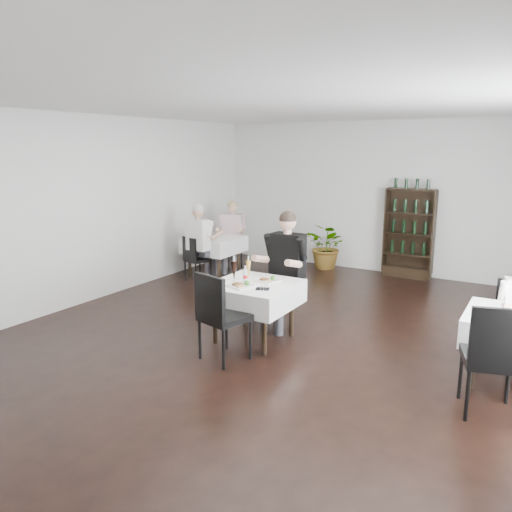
{
  "coord_description": "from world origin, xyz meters",
  "views": [
    {
      "loc": [
        2.87,
        -5.32,
        2.47
      ],
      "look_at": [
        -0.39,
        0.2,
        1.08
      ],
      "focal_mm": 35.0,
      "sensor_mm": 36.0,
      "label": 1
    }
  ],
  "objects": [
    {
      "name": "room_shell",
      "position": [
        0.0,
        0.0,
        1.5
      ],
      "size": [
        9.0,
        9.0,
        9.0
      ],
      "color": "black",
      "rests_on": "ground"
    },
    {
      "name": "main_table",
      "position": [
        -0.3,
        0.0,
        0.62
      ],
      "size": [
        1.03,
        1.03,
        0.77
      ],
      "color": "black",
      "rests_on": "ground"
    },
    {
      "name": "main_chair_far",
      "position": [
        -0.43,
        0.85,
        0.55
      ],
      "size": [
        0.51,
        0.51,
        0.96
      ],
      "color": "black",
      "rests_on": "ground"
    },
    {
      "name": "right_chair_near",
      "position": [
        2.58,
        -0.54,
        0.63
      ],
      "size": [
        0.63,
        0.63,
        1.11
      ],
      "color": "black",
      "rests_on": "ground"
    },
    {
      "name": "napkin_cutlery",
      "position": [
        -0.06,
        -0.19,
        0.78
      ],
      "size": [
        0.2,
        0.18,
        0.02
      ],
      "color": "black",
      "rests_on": "main_table"
    },
    {
      "name": "pilsner_lager",
      "position": [
        -0.47,
        0.14,
        0.9
      ],
      "size": [
        0.07,
        0.07,
        0.31
      ],
      "color": "#C28B31",
      "rests_on": "main_table"
    },
    {
      "name": "plate_far",
      "position": [
        -0.18,
        0.15,
        0.79
      ],
      "size": [
        0.3,
        0.3,
        0.08
      ],
      "color": "white",
      "rests_on": "main_table"
    },
    {
      "name": "left_table",
      "position": [
        -2.7,
        2.5,
        0.62
      ],
      "size": [
        0.98,
        0.98,
        0.77
      ],
      "color": "black",
      "rests_on": "ground"
    },
    {
      "name": "diner_left_near",
      "position": [
        -2.62,
        1.98,
        0.86
      ],
      "size": [
        0.57,
        0.57,
        1.48
      ],
      "color": "#3A3940",
      "rests_on": "ground"
    },
    {
      "name": "pilsner_dark",
      "position": [
        -0.56,
        -0.07,
        0.91
      ],
      "size": [
        0.08,
        0.08,
        0.34
      ],
      "color": "black",
      "rests_on": "main_table"
    },
    {
      "name": "coke_bottle",
      "position": [
        -0.41,
        -0.04,
        0.86
      ],
      "size": [
        0.06,
        0.06,
        0.22
      ],
      "color": "silver",
      "rests_on": "main_table"
    },
    {
      "name": "plate_near",
      "position": [
        -0.34,
        -0.24,
        0.79
      ],
      "size": [
        0.33,
        0.33,
        0.08
      ],
      "color": "white",
      "rests_on": "main_table"
    },
    {
      "name": "potted_tree",
      "position": [
        -1.0,
        4.15,
        0.48
      ],
      "size": [
        1.03,
        0.95,
        0.95
      ],
      "primitive_type": "imported",
      "rotation": [
        0.0,
        0.0,
        -0.29
      ],
      "color": "#225D1F",
      "rests_on": "ground"
    },
    {
      "name": "diner_left_far",
      "position": [
        -2.61,
        3.02,
        0.83
      ],
      "size": [
        0.62,
        0.66,
        1.44
      ],
      "color": "#3A3940",
      "rests_on": "ground"
    },
    {
      "name": "diner_main",
      "position": [
        -0.19,
        0.64,
        0.95
      ],
      "size": [
        0.63,
        0.63,
        1.63
      ],
      "color": "#3A3940",
      "rests_on": "ground"
    },
    {
      "name": "wine_shelf",
      "position": [
        0.6,
        4.31,
        0.85
      ],
      "size": [
        0.9,
        0.28,
        1.75
      ],
      "color": "black",
      "rests_on": "ground"
    },
    {
      "name": "left_chair_far",
      "position": [
        -2.75,
        3.24,
        0.49
      ],
      "size": [
        0.49,
        0.5,
        0.86
      ],
      "color": "black",
      "rests_on": "ground"
    },
    {
      "name": "left_chair_near",
      "position": [
        -2.74,
        1.92,
        0.49
      ],
      "size": [
        0.49,
        0.49,
        0.86
      ],
      "color": "black",
      "rests_on": "ground"
    },
    {
      "name": "main_chair_near",
      "position": [
        -0.3,
        -0.79,
        0.61
      ],
      "size": [
        0.6,
        0.6,
        1.07
      ],
      "color": "black",
      "rests_on": "ground"
    }
  ]
}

